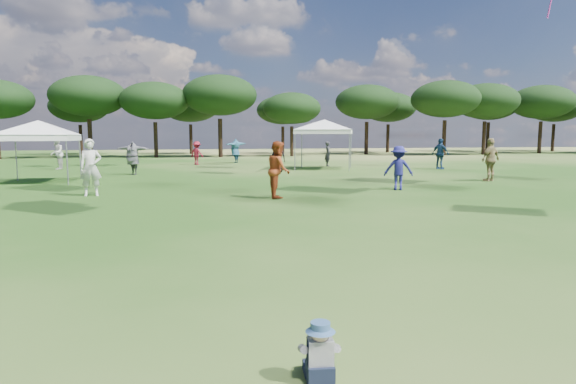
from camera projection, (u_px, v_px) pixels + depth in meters
name	position (u px, v px, depth m)	size (l,w,h in m)	color
tree_line	(208.00, 101.00, 47.30)	(108.78, 17.63, 7.77)	black
tent_left	(38.00, 123.00, 20.26)	(5.76, 5.76, 2.94)	gray
tent_right	(324.00, 122.00, 28.56)	(6.15, 6.15, 3.25)	gray
toddler	(320.00, 355.00, 3.92)	(0.36, 0.39, 0.51)	black
festival_crowd	(183.00, 158.00, 24.53)	(29.62, 21.81, 1.93)	navy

